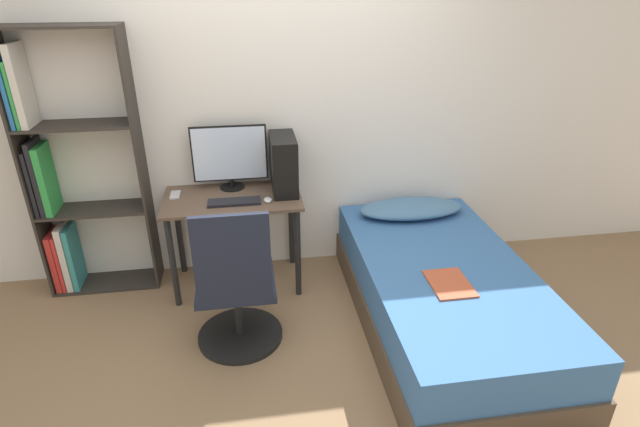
% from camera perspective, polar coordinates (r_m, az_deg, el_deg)
% --- Properties ---
extents(ground_plane, '(14.00, 14.00, 0.00)m').
position_cam_1_polar(ground_plane, '(3.16, -3.10, -17.69)').
color(ground_plane, '#846647').
extents(wall_back, '(8.00, 0.05, 2.50)m').
position_cam_1_polar(wall_back, '(3.74, -5.78, 11.48)').
color(wall_back, silver).
rests_on(wall_back, ground_plane).
extents(desk, '(0.98, 0.56, 0.72)m').
position_cam_1_polar(desk, '(3.68, -9.83, 0.11)').
color(desk, brown).
rests_on(desk, ground_plane).
extents(bookshelf, '(0.77, 0.28, 1.89)m').
position_cam_1_polar(bookshelf, '(3.91, -27.13, 3.35)').
color(bookshelf, '#2D2823').
rests_on(bookshelf, ground_plane).
extents(office_chair, '(0.55, 0.55, 1.00)m').
position_cam_1_polar(office_chair, '(3.16, -9.50, -9.23)').
color(office_chair, black).
rests_on(office_chair, ground_plane).
extents(bed, '(1.07, 2.01, 0.47)m').
position_cam_1_polar(bed, '(3.47, 13.85, -9.05)').
color(bed, '#4C3D2D').
rests_on(bed, ground_plane).
extents(pillow, '(0.81, 0.36, 0.11)m').
position_cam_1_polar(pillow, '(3.92, 10.35, 0.58)').
color(pillow, teal).
rests_on(pillow, bed).
extents(magazine, '(0.24, 0.32, 0.01)m').
position_cam_1_polar(magazine, '(3.14, 14.58, -7.75)').
color(magazine, '#B24C2D').
rests_on(magazine, bed).
extents(monitor, '(0.54, 0.18, 0.47)m').
position_cam_1_polar(monitor, '(3.70, -10.28, 6.51)').
color(monitor, black).
rests_on(monitor, desk).
extents(keyboard, '(0.36, 0.12, 0.02)m').
position_cam_1_polar(keyboard, '(3.52, -9.76, 1.31)').
color(keyboard, black).
rests_on(keyboard, desk).
extents(pc_tower, '(0.18, 0.38, 0.41)m').
position_cam_1_polar(pc_tower, '(3.62, -4.20, 5.67)').
color(pc_tower, black).
rests_on(pc_tower, desk).
extents(mouse, '(0.06, 0.09, 0.02)m').
position_cam_1_polar(mouse, '(3.52, -5.99, 1.57)').
color(mouse, silver).
rests_on(mouse, desk).
extents(phone, '(0.07, 0.14, 0.01)m').
position_cam_1_polar(phone, '(3.74, -16.22, 2.06)').
color(phone, '#B7B7BC').
rests_on(phone, desk).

